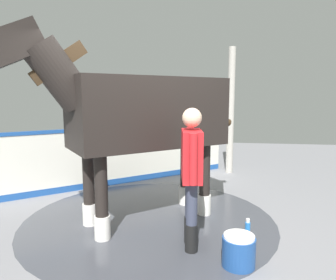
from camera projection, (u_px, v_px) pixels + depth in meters
The scene contains 9 objects.
ground_plane at pixel (163, 232), 4.12m from camera, with size 16.00×16.00×0.02m, color gray.
wet_patch at pixel (150, 219), 4.52m from camera, with size 3.60×3.60×0.00m, color #42444C.
barrier_wall at pixel (104, 159), 6.08m from camera, with size 3.73×4.56×1.17m.
roof_post_far at pixel (231, 111), 7.03m from camera, with size 0.16×0.16×2.85m, color #B7B2A8.
horse at pixel (141, 114), 4.24m from camera, with size 2.36×2.80×2.63m.
handler at pixel (191, 169), 3.56m from camera, with size 0.66×0.28×1.65m.
wash_bucket at pixel (239, 251), 3.25m from camera, with size 0.35×0.35×0.34m.
bottle_shampoo at pixel (251, 246), 3.45m from camera, with size 0.07×0.07×0.26m.
bottle_spray at pixel (248, 230), 3.87m from camera, with size 0.07×0.07×0.27m.
Camera 1 is at (-3.85, -0.62, 1.79)m, focal length 33.11 mm.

